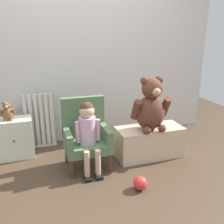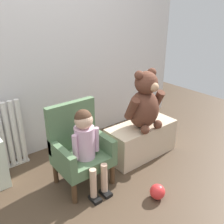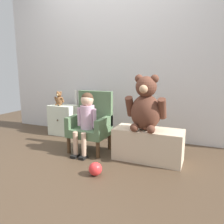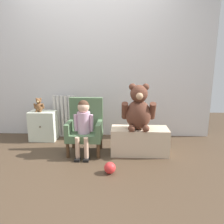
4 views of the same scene
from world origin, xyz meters
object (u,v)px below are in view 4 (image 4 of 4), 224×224
object	(u,v)px
child_armchair	(85,127)
child_figure	(83,120)
large_teddy_bear	(139,110)
toy_ball	(110,168)
small_dresser	(43,126)
radiator	(64,116)
low_bench	(139,141)
small_teddy_bear	(39,106)

from	to	relation	value
child_armchair	child_figure	world-z (taller)	same
large_teddy_bear	toy_ball	xyz separation A→B (m)	(-0.34, -0.52, -0.55)
small_dresser	toy_ball	xyz separation A→B (m)	(1.10, -1.02, -0.17)
child_armchair	child_figure	distance (m)	0.17
child_figure	large_teddy_bear	world-z (taller)	large_teddy_bear
radiator	small_dresser	world-z (taller)	radiator
child_figure	small_dresser	bearing A→B (deg)	143.78
child_figure	low_bench	world-z (taller)	child_figure
child_figure	low_bench	distance (m)	0.79
radiator	low_bench	size ratio (longest dim) A/B	0.91
low_bench	small_teddy_bear	distance (m)	1.61
large_teddy_bear	radiator	bearing A→B (deg)	149.14
small_dresser	low_bench	world-z (taller)	small_dresser
low_bench	large_teddy_bear	xyz separation A→B (m)	(-0.03, -0.05, 0.44)
toy_ball	radiator	bearing A→B (deg)	124.02
child_armchair	radiator	bearing A→B (deg)	126.41
small_dresser	child_figure	xyz separation A→B (m)	(0.74, -0.54, 0.25)
small_dresser	toy_ball	bearing A→B (deg)	-42.85
small_dresser	small_teddy_bear	size ratio (longest dim) A/B	2.14
child_armchair	low_bench	bearing A→B (deg)	-2.71
large_teddy_bear	small_dresser	bearing A→B (deg)	160.69
child_figure	low_bench	bearing A→B (deg)	6.38
low_bench	small_teddy_bear	xyz separation A→B (m)	(-1.50, 0.44, 0.38)
small_teddy_bear	toy_ball	world-z (taller)	small_teddy_bear
low_bench	toy_ball	world-z (taller)	low_bench
low_bench	toy_ball	size ratio (longest dim) A/B	5.86
radiator	small_dresser	size ratio (longest dim) A/B	1.48
radiator	child_armchair	xyz separation A→B (m)	(0.45, -0.61, 0.01)
child_armchair	toy_ball	distance (m)	0.76
toy_ball	child_armchair	bearing A→B (deg)	121.46
small_dresser	radiator	bearing A→B (deg)	32.32
child_figure	child_armchair	bearing A→B (deg)	90.00
radiator	small_teddy_bear	distance (m)	0.44
radiator	child_armchair	size ratio (longest dim) A/B	0.93
radiator	toy_ball	distance (m)	1.48
small_dresser	child_armchair	bearing A→B (deg)	-29.89
radiator	small_dresser	bearing A→B (deg)	-147.68
radiator	toy_ball	size ratio (longest dim) A/B	5.31
low_bench	toy_ball	xyz separation A→B (m)	(-0.36, -0.57, -0.11)
toy_ball	child_figure	bearing A→B (deg)	127.18
small_dresser	child_armchair	world-z (taller)	child_armchair
radiator	child_figure	xyz separation A→B (m)	(0.45, -0.72, 0.14)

